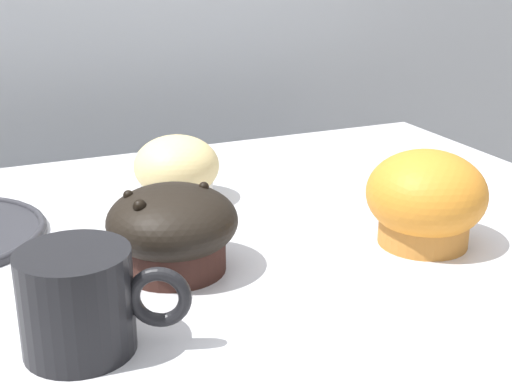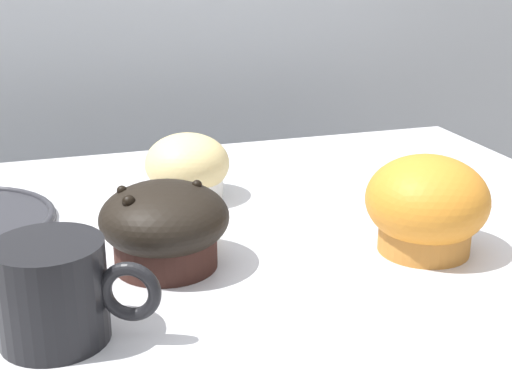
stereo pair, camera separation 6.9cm
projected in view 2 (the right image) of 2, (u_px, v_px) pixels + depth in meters
wall_back at (95, 107)px, 1.22m from camera, size 3.20×0.10×1.80m
muffin_front_center at (187, 169)px, 0.79m from camera, size 0.09×0.09×0.07m
muffin_back_left at (426, 206)px, 0.65m from camera, size 0.11×0.11×0.09m
muffin_back_right at (165, 225)px, 0.62m from camera, size 0.11×0.11×0.08m
coffee_cup at (54, 289)px, 0.51m from camera, size 0.12×0.08×0.08m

